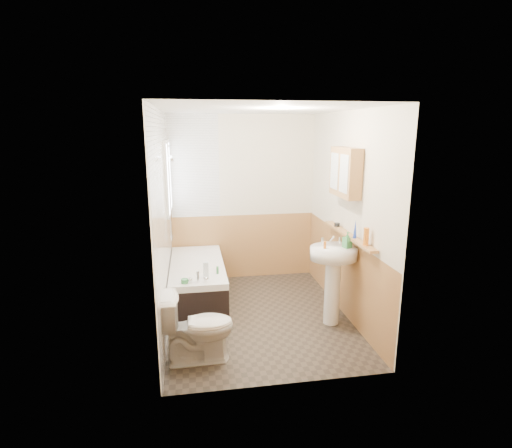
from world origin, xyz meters
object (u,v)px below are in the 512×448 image
Objects in this scene: toilet at (197,327)px; sink at (333,269)px; pine_shelf at (348,235)px; medicine_cabinet at (345,172)px; bathtub at (198,281)px.

sink is at bearing -72.84° from toilet.
sink is 0.44m from pine_shelf.
sink is 1.70× the size of medicine_cabinet.
toilet reaches higher than bathtub.
medicine_cabinet reaches higher than sink.
pine_shelf is 0.74m from medicine_cabinet.
pine_shelf is (0.20, 0.08, 0.38)m from sink.
sink is at bearing -29.44° from bathtub.
toilet is 0.53× the size of pine_shelf.
pine_shelf reaches higher than bathtub.
pine_shelf reaches higher than sink.
toilet is 1.16× the size of medicine_cabinet.
bathtub is at bearing 147.48° from sink.
medicine_cabinet is (1.77, 0.75, 1.44)m from toilet.
medicine_cabinet is (-0.03, 0.13, 0.73)m from pine_shelf.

